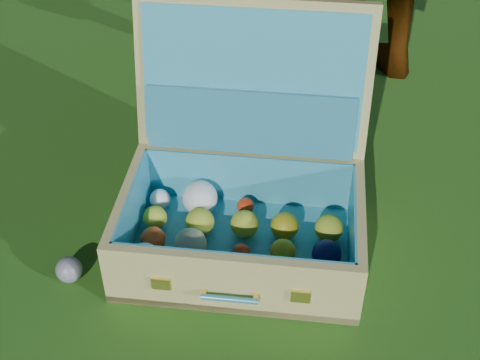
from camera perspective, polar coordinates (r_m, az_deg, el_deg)
name	(u,v)px	position (r m, az deg, el deg)	size (l,w,h in m)	color
ground	(315,238)	(1.66, 6.38, -4.96)	(60.00, 60.00, 0.00)	#215114
stray_ball	(69,270)	(1.58, -14.38, -7.42)	(0.06, 0.06, 0.06)	#385B93
suitcase	(242,185)	(1.57, 0.20, -0.42)	(0.62, 0.56, 0.53)	tan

